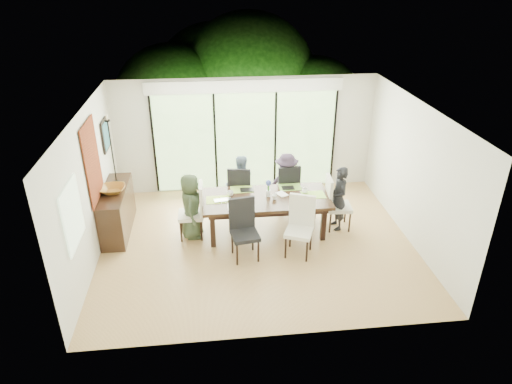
{
  "coord_description": "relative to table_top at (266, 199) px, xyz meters",
  "views": [
    {
      "loc": [
        -0.86,
        -7.5,
        4.93
      ],
      "look_at": [
        0.0,
        0.25,
        1.0
      ],
      "focal_mm": 32.0,
      "sensor_mm": 36.0,
      "label": 1
    }
  ],
  "objects": [
    {
      "name": "tablet_far_r",
      "position": [
        0.5,
        0.35,
        0.04
      ],
      "size": [
        0.25,
        0.18,
        0.01
      ],
      "primitive_type": "cube",
      "color": "black",
      "rests_on": "table_top"
    },
    {
      "name": "laptop",
      "position": [
        -0.85,
        -0.1,
        0.04
      ],
      "size": [
        0.38,
        0.28,
        0.03
      ],
      "primitive_type": "imported",
      "rotation": [
        0.0,
        0.0,
        0.18
      ],
      "color": "silver",
      "rests_on": "table_top"
    },
    {
      "name": "person_left_end",
      "position": [
        -1.48,
        0.0,
        -0.08
      ],
      "size": [
        0.44,
        0.66,
        1.35
      ],
      "primitive_type": "imported",
      "rotation": [
        0.0,
        0.0,
        1.49
      ],
      "color": "#35452E",
      "rests_on": "floor"
    },
    {
      "name": "cup_c",
      "position": [
        0.8,
        0.1,
        0.08
      ],
      "size": [
        0.18,
        0.18,
        0.1
      ],
      "primitive_type": "imported",
      "rotation": [
        0.0,
        0.0,
        3.67
      ],
      "color": "white",
      "rests_on": "table_top"
    },
    {
      "name": "cup_b",
      "position": [
        0.15,
        -0.1,
        0.08
      ],
      "size": [
        0.15,
        0.15,
        0.1
      ],
      "primitive_type": "imported",
      "rotation": [
        0.0,
        0.0,
        2.48
      ],
      "color": "white",
      "rests_on": "table_top"
    },
    {
      "name": "wall_back",
      "position": [
        -0.22,
        2.09,
        0.6
      ],
      "size": [
        6.0,
        0.02,
        2.7
      ],
      "primitive_type": "cube",
      "color": "beige",
      "rests_on": "floor"
    },
    {
      "name": "mullion_a",
      "position": [
        -2.32,
        2.04,
        0.45
      ],
      "size": [
        0.05,
        0.04,
        2.3
      ],
      "primitive_type": "cube",
      "color": "black",
      "rests_on": "wall_back"
    },
    {
      "name": "placemat_far_r",
      "position": [
        0.55,
        0.4,
        0.03
      ],
      "size": [
        0.46,
        0.33,
        0.01
      ],
      "primitive_type": "cube",
      "color": "#6A9E38",
      "rests_on": "table_top"
    },
    {
      "name": "glass_doors",
      "position": [
        -0.22,
        2.05,
        0.45
      ],
      "size": [
        4.2,
        0.02,
        2.3
      ],
      "primitive_type": "cube",
      "color": "#598C3F",
      "rests_on": "wall_back"
    },
    {
      "name": "art_canvas",
      "position": [
        -3.17,
        1.28,
        1.0
      ],
      "size": [
        0.01,
        0.45,
        0.55
      ],
      "primitive_type": "cube",
      "color": "#1B4A58",
      "rests_on": "wall_left"
    },
    {
      "name": "hyacinth_stems",
      "position": [
        0.05,
        0.05,
        0.22
      ],
      "size": [
        0.04,
        0.04,
        0.17
      ],
      "primitive_type": "cylinder",
      "color": "#337226",
      "rests_on": "table_top"
    },
    {
      "name": "art_frame",
      "position": [
        -3.19,
        1.28,
        1.0
      ],
      "size": [
        0.03,
        0.55,
        0.65
      ],
      "primitive_type": "cube",
      "color": "black",
      "rests_on": "wall_left"
    },
    {
      "name": "person_far_right",
      "position": [
        0.55,
        0.83,
        -0.08
      ],
      "size": [
        0.65,
        0.43,
        1.35
      ],
      "primitive_type": "imported",
      "rotation": [
        0.0,
        0.0,
        3.08
      ],
      "color": "#2C2132",
      "rests_on": "floor"
    },
    {
      "name": "candlestick_base",
      "position": [
        -2.98,
        0.73,
        0.19
      ],
      "size": [
        0.1,
        0.1,
        0.04
      ],
      "primitive_type": "cylinder",
      "color": "black",
      "rests_on": "sideboard"
    },
    {
      "name": "wall_front",
      "position": [
        -0.22,
        -2.93,
        0.6
      ],
      "size": [
        6.0,
        0.02,
        2.7
      ],
      "primitive_type": "cube",
      "color": "silver",
      "rests_on": "floor"
    },
    {
      "name": "wall_left",
      "position": [
        -3.23,
        -0.42,
        0.6
      ],
      "size": [
        0.02,
        5.0,
        2.7
      ],
      "primitive_type": "cube",
      "color": "silver",
      "rests_on": "floor"
    },
    {
      "name": "cup_a",
      "position": [
        -0.7,
        0.15,
        0.08
      ],
      "size": [
        0.18,
        0.18,
        0.1
      ],
      "primitive_type": "imported",
      "rotation": [
        0.0,
        0.0,
        0.88
      ],
      "color": "white",
      "rests_on": "table_top"
    },
    {
      "name": "chair_far_right",
      "position": [
        0.55,
        0.85,
        -0.18
      ],
      "size": [
        0.53,
        0.53,
        1.15
      ],
      "primitive_type": null,
      "rotation": [
        0.0,
        0.0,
        3.24
      ],
      "color": "black",
      "rests_on": "floor"
    },
    {
      "name": "chair_right_end",
      "position": [
        1.5,
        0.0,
        -0.18
      ],
      "size": [
        0.51,
        0.51,
        1.15
      ],
      "primitive_type": null,
      "rotation": [
        0.0,
        0.0,
        1.51
      ],
      "color": "beige",
      "rests_on": "floor"
    },
    {
      "name": "placemat_right",
      "position": [
        0.95,
        0.0,
        0.03
      ],
      "size": [
        0.46,
        0.33,
        0.01
      ],
      "primitive_type": "cube",
      "color": "#8DC245",
      "rests_on": "table_top"
    },
    {
      "name": "platter_base",
      "position": [
        -0.55,
        -0.3,
        0.05
      ],
      "size": [
        0.27,
        0.27,
        0.03
      ],
      "primitive_type": "cube",
      "color": "white",
      "rests_on": "table_top"
    },
    {
      "name": "hyacinth_blooms",
      "position": [
        0.05,
        0.05,
        0.32
      ],
      "size": [
        0.12,
        0.12,
        0.12
      ],
      "primitive_type": "sphere",
      "color": "#4555AD",
      "rests_on": "table_top"
    },
    {
      "name": "deck",
      "position": [
        -0.22,
        2.98,
        -0.8
      ],
      "size": [
        6.0,
        1.8,
        0.1
      ],
      "primitive_type": "cube",
      "color": "brown",
      "rests_on": "ground"
    },
    {
      "name": "side_window",
      "position": [
        -3.19,
        -1.62,
        0.75
      ],
      "size": [
        0.02,
        0.9,
        1.0
      ],
      "primitive_type": "cube",
      "color": "#8CAD7F",
      "rests_on": "wall_left"
    },
    {
      "name": "foliage_mid",
      "position": [
        0.18,
        5.38,
        1.05
      ],
      "size": [
        4.0,
        4.0,
        4.0
      ],
      "primitive_type": "sphere",
      "color": "#14380F",
      "rests_on": "ground"
    },
    {
      "name": "sideboard",
      "position": [
        -2.98,
        0.38,
        -0.29
      ],
      "size": [
        0.46,
        1.65,
        0.93
      ],
      "primitive_type": "cube",
      "color": "black",
      "rests_on": "floor"
    },
    {
      "name": "placemat_left",
      "position": [
        -0.95,
        0.0,
        0.03
      ],
      "size": [
        0.46,
        0.33,
        0.01
      ],
      "primitive_type": "cube",
      "color": "#9BBA42",
      "rests_on": "table_top"
    },
    {
      "name": "ceiling",
      "position": [
        -0.22,
        -0.42,
        1.95
      ],
      "size": [
        6.0,
        5.0,
        0.01
      ],
      "primitive_type": "cube",
      "color": "white",
      "rests_on": "wall_back"
    },
    {
      "name": "mullion_d",
      "position": [
        1.88,
        2.04,
        0.45
      ],
      "size": [
        0.05,
        0.04,
        2.3
      ],
      "primitive_type": "cube",
      "color": "black",
      "rests_on": "wall_back"
    },
    {
      "name": "candlestick_shaft",
      "position": [
        -2.98,
        0.73,
        0.84
      ],
      "size": [
        0.02,
        0.02,
        1.29
      ],
      "primitive_type": "cylinder",
      "color": "black",
      "rests_on": "sideboard"
    },
    {
      "name": "papers",
      "position": [
        0.7,
        -0.05,
        0.03
      ],
      "size": [
        0.31,
        0.23,
        0.0
      ],
      "primitive_type": "cube",
      "color": "white",
      "rests_on": "table_top"
    },
    {
      "name": "book",
      "position": [
        0.25,
        0.05,
        0.04
      ],
      "size": [
        0.26,
        0.29,
        0.02
      ],
      "primitive_type": "imported",
      "rotation": [
        0.0,
        0.0,
        0.44
      ],
      "color": "white",
      "rests_on": "table_top"
    },
    {
      "name": "floor",
      "position": [
        -0.22,
        -0.42,
        -0.76
      ],
      "size": [
        6.0,
        5.0,
        0.01
      ],
      "primitive_type": "cube",
      "color": "olive",
      "rests_on": "ground"
    },
    {
      "name": "foliage_right",
      "position": [
        1.98,
        4.58,
        0.51
      ],
      "size": [
        2.8,
        2.8,
        2.8
      ],
      "primitive_type": "sphere",
      "color": "#14380F",
      "rests_on": "ground"
    },
    {
      "name": "rail_top",
      "position": [
        -0.22,
        3.78,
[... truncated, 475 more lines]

